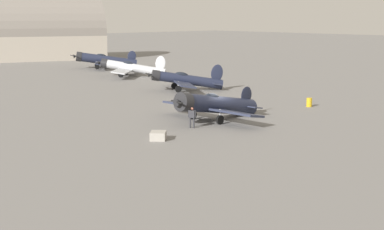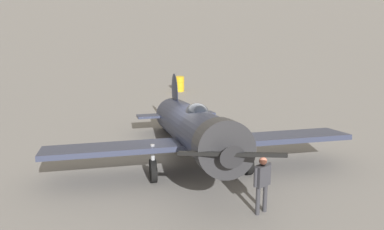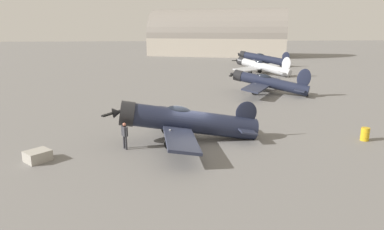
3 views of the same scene
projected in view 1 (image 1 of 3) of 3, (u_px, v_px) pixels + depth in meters
ground_plane at (219, 119)px, 50.51m from camera, size 400.00×400.00×0.00m
airplane_foreground at (215, 105)px, 49.91m from camera, size 10.71×10.44×3.07m
airplane_mid_apron at (185, 80)px, 69.38m from camera, size 10.51×9.08×3.26m
airplane_far_line at (131, 68)px, 85.11m from camera, size 9.93×10.24×3.28m
airplane_outer_stand at (104, 60)px, 98.19m from camera, size 10.83×9.87×3.19m
ground_crew_mechanic at (192, 116)px, 46.46m from camera, size 0.60×0.44×1.73m
equipment_crate at (158, 136)px, 42.22m from camera, size 1.71×1.72×0.63m
fuel_drum at (309, 102)px, 57.34m from camera, size 0.60×0.60×0.91m
distant_hangar at (7, 38)px, 116.47m from camera, size 28.42×41.28×16.17m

